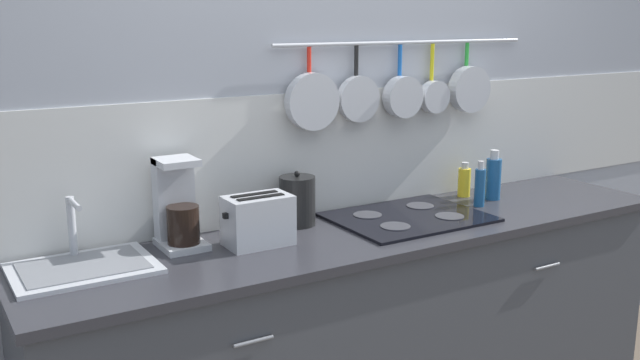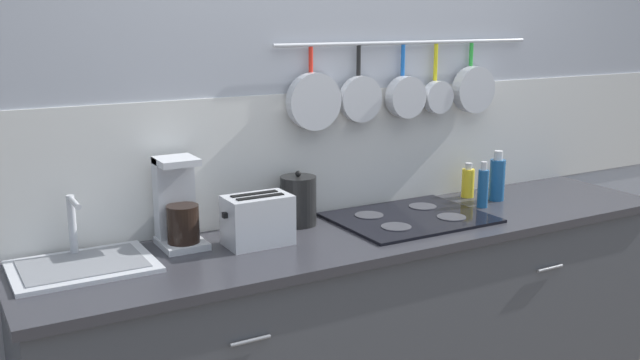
% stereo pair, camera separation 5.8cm
% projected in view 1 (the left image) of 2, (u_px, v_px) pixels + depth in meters
% --- Properties ---
extents(wall_back, '(7.20, 0.14, 2.60)m').
position_uv_depth(wall_back, '(331.00, 131.00, 3.04)').
color(wall_back, '#999EA8').
rests_on(wall_back, ground_plane).
extents(cabinet_base, '(2.72, 0.58, 0.90)m').
position_uv_depth(cabinet_base, '(373.00, 341.00, 2.94)').
color(cabinet_base, '#3F4247').
rests_on(cabinet_base, ground_plane).
extents(countertop, '(2.76, 0.60, 0.03)m').
position_uv_depth(countertop, '(375.00, 233.00, 2.84)').
color(countertop, '#2D2D33').
rests_on(countertop, cabinet_base).
extents(sink_basin, '(0.46, 0.34, 0.23)m').
position_uv_depth(sink_basin, '(82.00, 264.00, 2.37)').
color(sink_basin, '#B7BABF').
rests_on(sink_basin, countertop).
extents(coffee_maker, '(0.16, 0.19, 0.33)m').
position_uv_depth(coffee_maker, '(178.00, 210.00, 2.59)').
color(coffee_maker, '#B7BABF').
rests_on(coffee_maker, countertop).
extents(toaster, '(0.26, 0.15, 0.19)m').
position_uv_depth(toaster, '(258.00, 220.00, 2.61)').
color(toaster, '#B7BABF').
rests_on(toaster, countertop).
extents(kettle, '(0.15, 0.15, 0.22)m').
position_uv_depth(kettle, '(297.00, 201.00, 2.86)').
color(kettle, black).
rests_on(kettle, countertop).
extents(cooktop, '(0.62, 0.48, 0.01)m').
position_uv_depth(cooktop, '(408.00, 217.00, 2.97)').
color(cooktop, black).
rests_on(cooktop, countertop).
extents(bottle_dish_soap, '(0.05, 0.05, 0.20)m').
position_uv_depth(bottle_dish_soap, '(480.00, 186.00, 3.15)').
color(bottle_dish_soap, navy).
rests_on(bottle_dish_soap, countertop).
extents(bottle_cooking_wine, '(0.06, 0.06, 0.16)m').
position_uv_depth(bottle_cooking_wine, '(464.00, 181.00, 3.32)').
color(bottle_cooking_wine, yellow).
rests_on(bottle_cooking_wine, countertop).
extents(bottle_sesame_oil, '(0.07, 0.07, 0.23)m').
position_uv_depth(bottle_sesame_oil, '(493.00, 178.00, 3.27)').
color(bottle_sesame_oil, navy).
rests_on(bottle_sesame_oil, countertop).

